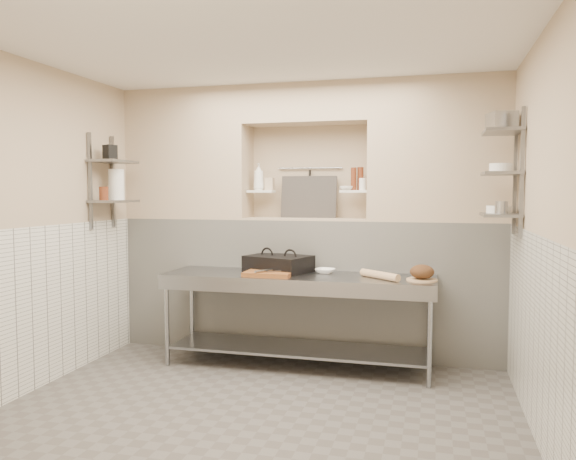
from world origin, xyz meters
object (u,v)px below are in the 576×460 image
(bread_loaf, at_px, (422,272))
(bowl_alcove, at_px, (346,188))
(mixing_bowl, at_px, (325,271))
(prep_table, at_px, (297,301))
(cutting_board, at_px, (269,274))
(panini_press, at_px, (279,264))
(rolling_pin, at_px, (380,275))
(jug_left, at_px, (116,185))
(bottle_soap, at_px, (259,177))

(bread_loaf, height_order, bowl_alcove, bowl_alcove)
(mixing_bowl, bearing_deg, bread_loaf, -13.90)
(prep_table, relative_size, cutting_board, 5.78)
(cutting_board, relative_size, bowl_alcove, 3.37)
(panini_press, distance_m, bowl_alcove, 1.04)
(rolling_pin, xyz_separation_m, bread_loaf, (0.38, -0.01, 0.05))
(rolling_pin, bearing_deg, mixing_bowl, 157.80)
(prep_table, height_order, cutting_board, cutting_board)
(jug_left, bearing_deg, rolling_pin, 0.68)
(cutting_board, relative_size, jug_left, 1.44)
(jug_left, bearing_deg, panini_press, 8.27)
(bowl_alcove, bearing_deg, bottle_soap, 178.24)
(bread_loaf, xyz_separation_m, bowl_alcove, (-0.78, 0.59, 0.75))
(panini_press, bearing_deg, mixing_bowl, 21.48)
(prep_table, xyz_separation_m, cutting_board, (-0.25, -0.12, 0.28))
(prep_table, relative_size, bread_loaf, 12.08)
(prep_table, height_order, bottle_soap, bottle_soap)
(bottle_soap, xyz_separation_m, jug_left, (-1.32, -0.65, -0.09))
(bottle_soap, relative_size, jug_left, 0.92)
(rolling_pin, height_order, bread_loaf, bread_loaf)
(bottle_soap, bearing_deg, mixing_bowl, -25.99)
(cutting_board, xyz_separation_m, bowl_alcove, (0.63, 0.65, 0.81))
(bread_loaf, bearing_deg, cutting_board, -177.62)
(prep_table, height_order, mixing_bowl, mixing_bowl)
(rolling_pin, bearing_deg, panini_press, 168.45)
(prep_table, distance_m, bowl_alcove, 1.27)
(prep_table, relative_size, rolling_pin, 5.61)
(panini_press, bearing_deg, bread_loaf, 10.87)
(cutting_board, bearing_deg, bowl_alcove, 45.71)
(bottle_soap, bearing_deg, bread_loaf, -19.74)
(bread_loaf, bearing_deg, bottle_soap, 160.26)
(prep_table, bearing_deg, rolling_pin, -3.80)
(panini_press, height_order, bottle_soap, bottle_soap)
(prep_table, bearing_deg, bottle_soap, 135.03)
(prep_table, relative_size, mixing_bowl, 13.59)
(cutting_board, height_order, bowl_alcove, bowl_alcove)
(panini_press, xyz_separation_m, mixing_bowl, (0.47, 0.02, -0.06))
(panini_press, xyz_separation_m, bottle_soap, (-0.33, 0.41, 0.88))
(mixing_bowl, xyz_separation_m, bread_loaf, (0.92, -0.23, 0.06))
(cutting_board, bearing_deg, prep_table, 24.90)
(bread_loaf, relative_size, bowl_alcove, 1.61)
(prep_table, relative_size, panini_press, 3.68)
(bottle_soap, distance_m, bowl_alcove, 0.95)
(rolling_pin, bearing_deg, bowl_alcove, 124.58)
(rolling_pin, distance_m, bottle_soap, 1.75)
(mixing_bowl, relative_size, bottle_soap, 0.66)
(mixing_bowl, bearing_deg, rolling_pin, -22.20)
(panini_press, distance_m, cutting_board, 0.28)
(mixing_bowl, height_order, bowl_alcove, bowl_alcove)
(bottle_soap, bearing_deg, cutting_board, -65.22)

